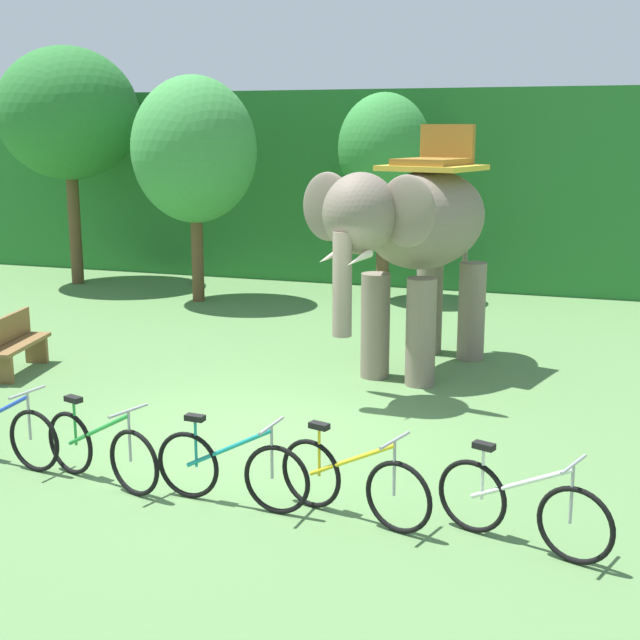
{
  "coord_description": "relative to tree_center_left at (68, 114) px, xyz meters",
  "views": [
    {
      "loc": [
        4.08,
        -9.39,
        3.71
      ],
      "look_at": [
        0.57,
        1.0,
        1.3
      ],
      "focal_mm": 48.94,
      "sensor_mm": 36.0,
      "label": 1
    }
  ],
  "objects": [
    {
      "name": "bike_teal",
      "position": [
        8.92,
        -10.63,
        -3.66
      ],
      "size": [
        1.71,
        0.52,
        0.92
      ],
      "color": "black",
      "rests_on": "ground"
    },
    {
      "name": "ground_plane",
      "position": [
        8.3,
        -8.7,
        -4.04
      ],
      "size": [
        80.0,
        80.0,
        0.0
      ],
      "primitive_type": "plane",
      "color": "#567F47"
    },
    {
      "name": "tree_far_right",
      "position": [
        7.58,
        0.47,
        -0.78
      ],
      "size": [
        2.0,
        2.0,
        4.48
      ],
      "color": "brown",
      "rests_on": "ground"
    },
    {
      "name": "tree_center_left",
      "position": [
        0.0,
        0.0,
        0.0
      ],
      "size": [
        3.32,
        3.32,
        5.61
      ],
      "color": "brown",
      "rests_on": "ground"
    },
    {
      "name": "tree_right",
      "position": [
        3.82,
        -1.09,
        -0.78
      ],
      "size": [
        2.67,
        2.67,
        4.82
      ],
      "color": "brown",
      "rests_on": "ground"
    },
    {
      "name": "foliage_hedge",
      "position": [
        8.3,
        4.94,
        -1.74
      ],
      "size": [
        36.0,
        6.0,
        4.61
      ],
      "primitive_type": "cube",
      "color": "#28702D",
      "rests_on": "ground"
    },
    {
      "name": "bike_green",
      "position": [
        7.39,
        -10.57,
        -3.66
      ],
      "size": [
        1.65,
        0.65,
        0.92
      ],
      "color": "black",
      "rests_on": "ground"
    },
    {
      "name": "bike_blue",
      "position": [
        6.0,
        -10.43,
        -3.66
      ],
      "size": [
        1.7,
        0.52,
        0.92
      ],
      "color": "black",
      "rests_on": "ground"
    },
    {
      "name": "bike_white",
      "position": [
        11.77,
        -10.6,
        -3.66
      ],
      "size": [
        1.63,
        0.7,
        0.92
      ],
      "color": "black",
      "rests_on": "ground"
    },
    {
      "name": "elephant",
      "position": [
        9.58,
        -5.21,
        -1.84
      ],
      "size": [
        2.56,
        4.24,
        3.78
      ],
      "color": "gray",
      "rests_on": "ground"
    },
    {
      "name": "wooden_bench",
      "position": [
        3.72,
        -7.21,
        -3.56
      ],
      "size": [
        0.7,
        1.55,
        0.89
      ],
      "color": "brown",
      "rests_on": "ground"
    },
    {
      "name": "bike_yellow",
      "position": [
        10.17,
        -10.54,
        -3.66
      ],
      "size": [
        1.66,
        0.64,
        0.92
      ],
      "color": "black",
      "rests_on": "ground"
    }
  ]
}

